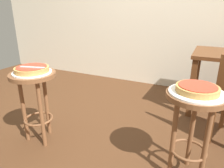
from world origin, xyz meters
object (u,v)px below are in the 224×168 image
serving_plate_middle (197,93)px  pizza_server_knife (32,67)px  pizza_middle (197,89)px  pizza_foreground (32,69)px  stool_foreground (35,91)px  stool_middle (193,116)px  serving_plate_foreground (32,72)px

serving_plate_middle → pizza_server_knife: size_ratio=1.67×
pizza_middle → pizza_server_knife: 1.31m
pizza_foreground → pizza_middle: 1.34m
stool_foreground → stool_middle: (1.33, 0.13, 0.00)m
pizza_foreground → pizza_server_knife: (0.03, -0.02, 0.03)m
pizza_foreground → pizza_middle: (1.33, 0.13, 0.00)m
pizza_foreground → pizza_server_knife: size_ratio=1.32×
stool_middle → pizza_server_knife: (-1.30, -0.15, 0.23)m
pizza_foreground → serving_plate_foreground: bearing=153.4°
pizza_foreground → pizza_server_knife: pizza_server_knife is taller
stool_foreground → pizza_foreground: size_ratio=2.32×
pizza_server_knife → serving_plate_middle: bearing=-8.7°
pizza_server_knife → stool_foreground: bearing=131.0°
stool_foreground → pizza_middle: pizza_middle is taller
stool_foreground → pizza_foreground: bearing=14.0°
stool_middle → pizza_middle: size_ratio=2.42×
pizza_foreground → stool_middle: 1.35m
serving_plate_middle → pizza_middle: size_ratio=1.32×
serving_plate_middle → pizza_server_knife: bearing=-173.4°
serving_plate_foreground → stool_middle: serving_plate_foreground is taller
pizza_server_knife → pizza_foreground: bearing=131.0°
stool_middle → serving_plate_middle: serving_plate_middle is taller
serving_plate_foreground → pizza_middle: (1.33, 0.13, 0.03)m
stool_foreground → pizza_middle: bearing=5.6°
pizza_middle → pizza_server_knife: (-1.30, -0.15, 0.03)m
serving_plate_foreground → pizza_server_knife: (0.03, -0.02, 0.06)m
stool_foreground → pizza_foreground: (0.00, 0.00, 0.21)m
stool_foreground → serving_plate_foreground: 0.18m
stool_middle → serving_plate_middle: 0.18m
serving_plate_middle → serving_plate_foreground: bearing=-174.4°
serving_plate_foreground → serving_plate_middle: bearing=5.6°
serving_plate_middle → stool_foreground: bearing=-174.4°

